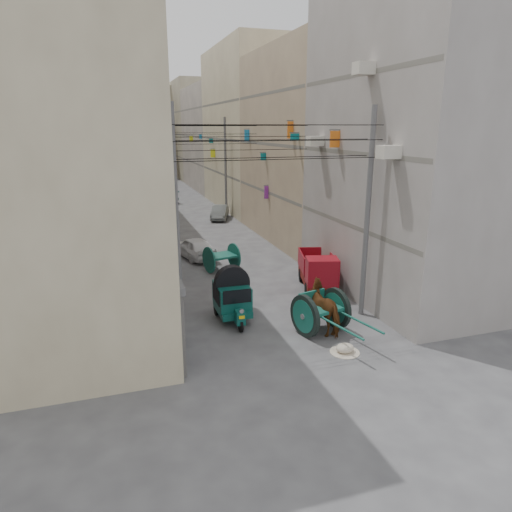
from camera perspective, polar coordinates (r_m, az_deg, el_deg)
name	(u,v)px	position (r m, az deg, el deg)	size (l,w,h in m)	color
ground	(357,418)	(12.77, 12.55, -19.12)	(140.00, 140.00, 0.00)	#434345
building_row_left	(76,136)	(43.10, -21.59, 13.74)	(8.00, 62.00, 14.00)	beige
building_row_right	(254,135)	(45.13, -0.24, 14.86)	(8.00, 62.00, 14.00)	#9C9692
end_cap_building	(143,132)	(75.11, -13.96, 14.84)	(22.00, 10.00, 13.00)	tan
shutters_left	(157,265)	(20.18, -12.24, -1.06)	(0.18, 14.40, 2.88)	#4A4A4F
signboards	(197,186)	(31.30, -7.43, 8.73)	(8.22, 40.52, 5.67)	#0B757D
ac_units	(352,122)	(18.98, 11.89, 16.12)	(0.70, 6.55, 3.35)	beige
utility_poles	(211,185)	(26.70, -5.59, 8.81)	(7.40, 22.20, 8.00)	#5B5B5D
overhead_cables	(221,136)	(23.97, -4.39, 14.68)	(7.40, 22.52, 1.12)	black
auto_rickshaw	(232,296)	(17.63, -2.99, -4.98)	(1.36, 2.36, 1.66)	black
tonga_cart	(321,311)	(16.79, 8.11, -6.85)	(2.04, 3.62, 1.54)	black
mini_truck	(319,273)	(20.84, 7.87, -2.17)	(2.18, 3.39, 1.76)	black
second_cart	(222,257)	(23.71, -4.33, -0.14)	(1.83, 1.71, 1.36)	#125245
feed_sack	(345,348)	(15.73, 11.05, -11.23)	(0.62, 0.49, 0.31)	beige
horse	(327,307)	(16.98, 8.81, -6.36)	(0.94, 2.07, 1.75)	brown
distant_car_white	(194,247)	(26.24, -7.71, 1.07)	(1.43, 3.56, 1.21)	white
distant_car_grey	(220,212)	(37.25, -4.55, 5.46)	(1.17, 3.37, 1.11)	#595F5D
distant_car_green	(163,195)	(47.02, -11.56, 7.46)	(1.78, 4.38, 1.27)	#1B5145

